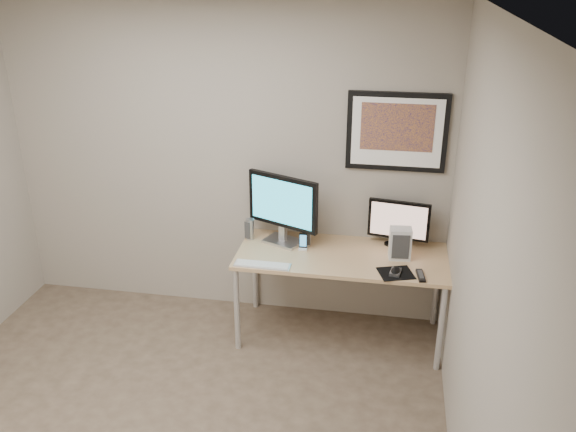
# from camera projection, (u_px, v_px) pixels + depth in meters

# --- Properties ---
(room) EXTENTS (3.60, 3.60, 3.60)m
(room) POSITION_uv_depth(u_px,v_px,m) (166.00, 172.00, 3.64)
(room) COLOR white
(room) RESTS_ON ground
(desk) EXTENTS (1.60, 0.70, 0.73)m
(desk) POSITION_uv_depth(u_px,v_px,m) (341.00, 262.00, 4.68)
(desk) COLOR tan
(desk) RESTS_ON floor
(framed_art) EXTENTS (0.75, 0.04, 0.60)m
(framed_art) POSITION_uv_depth(u_px,v_px,m) (397.00, 132.00, 4.55)
(framed_art) COLOR black
(framed_art) RESTS_ON room
(monitor_large) EXTENTS (0.58, 0.29, 0.56)m
(monitor_large) POSITION_uv_depth(u_px,v_px,m) (283.00, 206.00, 4.73)
(monitor_large) COLOR #AAAAAF
(monitor_large) RESTS_ON desk
(monitor_tv) EXTENTS (0.48, 0.14, 0.37)m
(monitor_tv) POSITION_uv_depth(u_px,v_px,m) (399.00, 222.00, 4.72)
(monitor_tv) COLOR black
(monitor_tv) RESTS_ON desk
(speaker_left) EXTENTS (0.09, 0.09, 0.17)m
(speaker_left) POSITION_uv_depth(u_px,v_px,m) (250.00, 229.00, 4.88)
(speaker_left) COLOR #AAAAAF
(speaker_left) RESTS_ON desk
(speaker_right) EXTENTS (0.08, 0.08, 0.18)m
(speaker_right) POSITION_uv_depth(u_px,v_px,m) (307.00, 234.00, 4.78)
(speaker_right) COLOR #AAAAAF
(speaker_right) RESTS_ON desk
(phone_dock) EXTENTS (0.07, 0.07, 0.14)m
(phone_dock) POSITION_uv_depth(u_px,v_px,m) (303.00, 241.00, 4.71)
(phone_dock) COLOR black
(phone_dock) RESTS_ON desk
(keyboard) EXTENTS (0.42, 0.12, 0.01)m
(keyboard) POSITION_uv_depth(u_px,v_px,m) (262.00, 265.00, 4.49)
(keyboard) COLOR silver
(keyboard) RESTS_ON desk
(mousepad) EXTENTS (0.29, 0.28, 0.00)m
(mousepad) POSITION_uv_depth(u_px,v_px,m) (396.00, 273.00, 4.38)
(mousepad) COLOR black
(mousepad) RESTS_ON desk
(mouse) EXTENTS (0.08, 0.13, 0.04)m
(mouse) POSITION_uv_depth(u_px,v_px,m) (396.00, 271.00, 4.36)
(mouse) COLOR black
(mouse) RESTS_ON mousepad
(remote) EXTENTS (0.07, 0.18, 0.02)m
(remote) POSITION_uv_depth(u_px,v_px,m) (421.00, 275.00, 4.33)
(remote) COLOR black
(remote) RESTS_ON desk
(fan_unit) EXTENTS (0.17, 0.13, 0.24)m
(fan_unit) POSITION_uv_depth(u_px,v_px,m) (400.00, 243.00, 4.55)
(fan_unit) COLOR silver
(fan_unit) RESTS_ON desk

